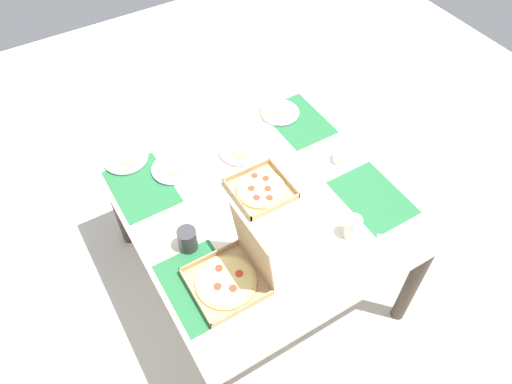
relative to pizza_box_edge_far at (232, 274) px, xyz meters
name	(u,v)px	position (x,y,z in m)	size (l,w,h in m)	color
ground_plane	(256,274)	(-0.34, 0.32, -0.78)	(6.00, 6.00, 0.00)	beige
dining_table	(256,205)	(-0.34, 0.32, -0.15)	(1.33, 1.17, 0.74)	#3F3328
placemat_near_left	(141,187)	(-0.64, -0.12, -0.05)	(0.36, 0.26, 0.00)	#236638
placemat_near_right	(200,286)	(-0.04, -0.12, -0.05)	(0.36, 0.26, 0.00)	#236638
placemat_far_left	(298,121)	(-0.64, 0.75, -0.05)	(0.36, 0.26, 0.00)	#236638
placemat_far_right	(373,197)	(-0.04, 0.75, -0.05)	(0.36, 0.26, 0.00)	#236638
pizza_box_edge_far	(232,274)	(0.00, 0.00, 0.00)	(0.28, 0.28, 0.31)	tan
pizza_box_center	(261,189)	(-0.33, 0.34, -0.04)	(0.26, 0.26, 0.04)	tan
plate_far_right	(126,159)	(-0.84, -0.12, -0.04)	(0.22, 0.22, 0.03)	white
plate_middle	(241,150)	(-0.60, 0.38, -0.04)	(0.22, 0.22, 0.03)	white
plate_near_right	(174,169)	(-0.66, 0.05, -0.04)	(0.20, 0.20, 0.03)	white
plate_near_left	(279,113)	(-0.73, 0.70, -0.04)	(0.20, 0.20, 0.03)	white
cup_red	(352,227)	(0.07, 0.54, 0.00)	(0.07, 0.07, 0.11)	silver
cup_clear_left	(188,239)	(-0.23, -0.08, 0.01)	(0.08, 0.08, 0.11)	#333338
condiment_bowl	(342,158)	(-0.30, 0.77, -0.03)	(0.09, 0.09, 0.04)	white
fork_by_near_left	(201,130)	(-0.84, 0.29, -0.05)	(0.19, 0.02, 0.01)	#B7B7BC
fork_by_far_left	(400,237)	(0.19, 0.71, -0.05)	(0.19, 0.02, 0.01)	#B7B7BC
knife_by_near_right	(317,215)	(-0.09, 0.47, -0.05)	(0.21, 0.02, 0.01)	#B7B7BC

